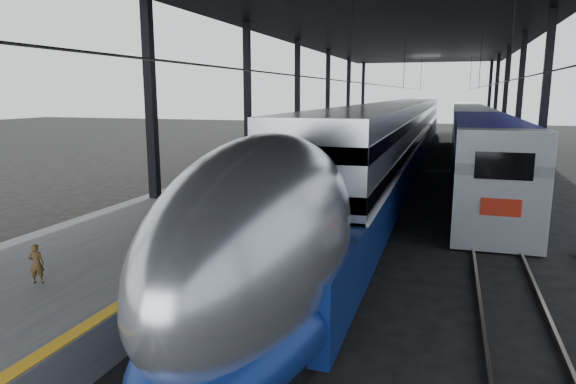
% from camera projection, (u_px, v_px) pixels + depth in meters
% --- Properties ---
extents(ground, '(160.00, 160.00, 0.00)m').
position_uv_depth(ground, '(242.00, 279.00, 14.37)').
color(ground, black).
rests_on(ground, ground).
extents(platform, '(6.00, 80.00, 1.00)m').
position_uv_depth(platform, '(309.00, 164.00, 34.04)').
color(platform, '#4C4C4F').
rests_on(platform, ground).
extents(yellow_strip, '(0.30, 80.00, 0.01)m').
position_uv_depth(yellow_strip, '(351.00, 158.00, 33.11)').
color(yellow_strip, gold).
rests_on(yellow_strip, platform).
extents(rails, '(6.52, 80.00, 0.16)m').
position_uv_depth(rails, '(433.00, 176.00, 31.75)').
color(rails, slate).
rests_on(rails, ground).
extents(canopy, '(18.00, 75.00, 9.47)m').
position_uv_depth(canopy, '(397.00, 26.00, 30.81)').
color(canopy, black).
rests_on(canopy, ground).
extents(tgv_train, '(3.15, 65.20, 4.52)m').
position_uv_depth(tgv_train, '(400.00, 137.00, 35.79)').
color(tgv_train, '#AAACB1').
rests_on(tgv_train, ground).
extents(second_train, '(2.89, 56.05, 3.98)m').
position_uv_depth(second_train, '(472.00, 132.00, 41.67)').
color(second_train, navy).
rests_on(second_train, ground).
extents(child, '(0.39, 0.33, 0.89)m').
position_uv_depth(child, '(36.00, 264.00, 11.23)').
color(child, '#533B1B').
rests_on(child, platform).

